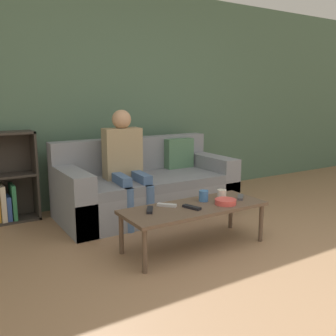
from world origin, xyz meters
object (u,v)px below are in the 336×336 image
at_px(coffee_table, 194,210).
at_px(tv_remote_1, 240,197).
at_px(tv_remote_2, 167,205).
at_px(snack_bowl, 226,202).
at_px(couch, 147,188).
at_px(cup_far, 204,196).
at_px(tv_remote_0, 192,207).
at_px(bookshelf, 1,187).
at_px(person_adult, 125,157).
at_px(cup_near, 222,194).
at_px(tv_remote_3, 150,210).

bearing_deg(coffee_table, tv_remote_1, -2.69).
distance_m(tv_remote_2, snack_bowl, 0.52).
distance_m(couch, cup_far, 1.03).
relative_size(couch, tv_remote_0, 11.10).
xyz_separation_m(bookshelf, tv_remote_1, (1.84, -1.65, 0.01)).
distance_m(person_adult, cup_near, 1.13).
bearing_deg(tv_remote_3, bookshelf, 152.49).
bearing_deg(person_adult, couch, 19.36).
bearing_deg(bookshelf, tv_remote_0, -52.96).
relative_size(cup_near, tv_remote_3, 0.52).
xyz_separation_m(bookshelf, coffee_table, (1.33, -1.63, -0.03)).
distance_m(person_adult, tv_remote_1, 1.29).
xyz_separation_m(couch, tv_remote_1, (0.39, -1.13, 0.10)).
xyz_separation_m(person_adult, tv_remote_0, (0.11, -1.07, -0.29)).
xyz_separation_m(person_adult, snack_bowl, (0.44, -1.12, -0.28)).
relative_size(tv_remote_0, tv_remote_2, 1.13).
height_order(cup_far, tv_remote_2, cup_far).
xyz_separation_m(couch, cup_near, (0.22, -1.05, 0.14)).
bearing_deg(tv_remote_2, person_adult, 44.22).
bearing_deg(person_adult, tv_remote_2, -87.33).
relative_size(cup_near, cup_far, 0.90).
xyz_separation_m(tv_remote_0, tv_remote_3, (-0.34, 0.12, 0.00)).
bearing_deg(person_adult, tv_remote_1, -52.06).
xyz_separation_m(bookshelf, person_adult, (1.15, -0.60, 0.30)).
distance_m(cup_far, tv_remote_2, 0.37).
bearing_deg(couch, tv_remote_3, -117.04).
xyz_separation_m(tv_remote_2, snack_bowl, (0.47, -0.22, 0.01)).
xyz_separation_m(cup_near, tv_remote_1, (0.16, -0.07, -0.03)).
relative_size(bookshelf, cup_far, 9.66).
relative_size(cup_near, tv_remote_2, 0.57).
height_order(bookshelf, tv_remote_3, bookshelf).
relative_size(bookshelf, tv_remote_1, 6.18).
bearing_deg(tv_remote_1, tv_remote_0, -132.74).
bearing_deg(tv_remote_2, couch, 27.72).
distance_m(person_adult, snack_bowl, 1.24).
relative_size(couch, tv_remote_1, 12.69).
height_order(couch, person_adult, person_adult).
bearing_deg(snack_bowl, person_adult, 111.43).
bearing_deg(snack_bowl, coffee_table, 159.83).
relative_size(coffee_table, tv_remote_2, 8.23).
bearing_deg(cup_far, bookshelf, 133.93).
bearing_deg(tv_remote_2, cup_near, -50.62).
bearing_deg(tv_remote_3, snack_bowl, 17.20).
height_order(person_adult, tv_remote_3, person_adult).
height_order(tv_remote_1, tv_remote_2, same).
height_order(cup_far, tv_remote_0, cup_far).
bearing_deg(tv_remote_0, person_adult, 78.48).
xyz_separation_m(couch, coffee_table, (-0.12, -1.10, 0.06)).
height_order(couch, cup_far, couch).
xyz_separation_m(couch, tv_remote_0, (-0.19, -1.15, 0.10)).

